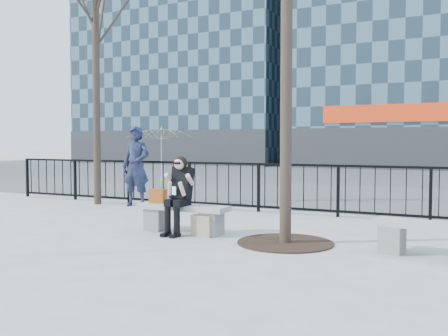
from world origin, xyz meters
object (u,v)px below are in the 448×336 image
at_px(bench_second, 432,236).
at_px(standing_man, 136,166).
at_px(seated_woman, 178,195).
at_px(bench_main, 183,215).

relative_size(bench_second, standing_man, 0.81).
height_order(seated_woman, standing_man, standing_man).
height_order(bench_main, standing_man, standing_man).
bearing_deg(bench_main, bench_second, -0.77).
height_order(bench_second, seated_woman, seated_woman).
xyz_separation_m(seated_woman, standing_man, (-2.88, 2.76, 0.31)).
bearing_deg(bench_main, seated_woman, -90.00).
bearing_deg(seated_woman, bench_main, 90.00).
bearing_deg(standing_man, bench_second, -27.34).
bearing_deg(bench_second, bench_main, -171.97).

